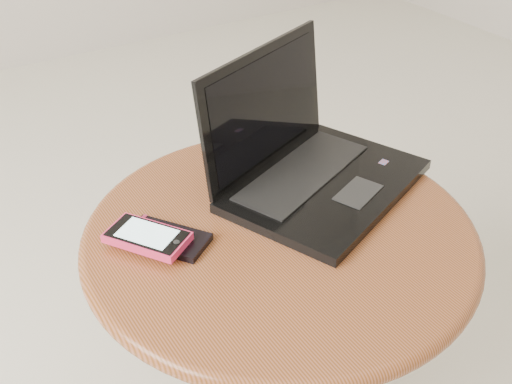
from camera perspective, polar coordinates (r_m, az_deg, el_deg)
table at (r=1.02m, az=2.07°, el=-7.69°), size 0.60×0.60×0.47m
laptop at (r=1.04m, az=4.66°, el=2.67°), size 0.39×0.35×0.21m
phone_black at (r=0.93m, az=-8.00°, el=-4.13°), size 0.12×0.13×0.01m
phone_pink at (r=0.92m, az=-9.72°, el=-3.99°), size 0.12×0.13×0.01m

